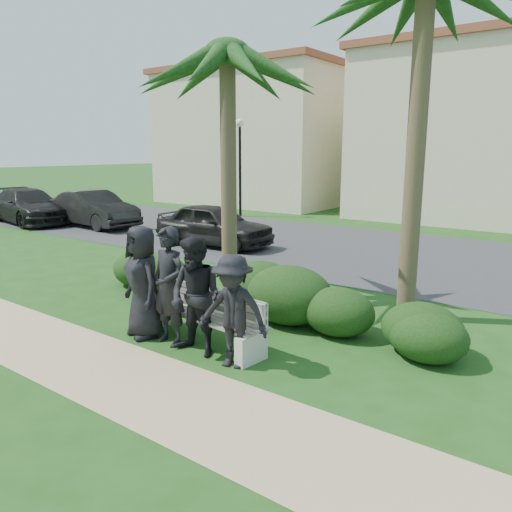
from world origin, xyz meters
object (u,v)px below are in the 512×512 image
object	(u,v)px
street_lamp	(240,150)
car_a	(214,225)
palm_left	(227,56)
man_b	(169,286)
park_bench	(201,320)
car_b	(94,209)
man_a	(143,282)
car_c	(29,206)
man_d	(233,312)
man_c	(196,297)

from	to	relation	value
street_lamp	car_a	distance (m)	7.49
palm_left	man_b	bearing A→B (deg)	-68.93
park_bench	car_a	xyz separation A→B (m)	(-5.19, 6.21, 0.29)
car_b	man_a	bearing A→B (deg)	-119.02
man_a	car_c	bearing A→B (deg)	174.83
park_bench	palm_left	distance (m)	5.17
man_a	man_d	size ratio (longest dim) A/B	1.14
car_c	street_lamp	bearing A→B (deg)	-30.70
man_a	car_a	xyz separation A→B (m)	(-4.25, 6.55, -0.24)
man_a	car_a	bearing A→B (deg)	140.70
car_b	car_c	bearing A→B (deg)	110.89
man_b	car_c	xyz separation A→B (m)	(-14.21, 5.73, -0.23)
man_b	car_c	bearing A→B (deg)	161.91
man_c	man_b	bearing A→B (deg)	175.20
park_bench	man_a	xyz separation A→B (m)	(-0.93, -0.33, 0.54)
street_lamp	man_b	xyz separation A→B (m)	(8.58, -12.60, -2.02)
street_lamp	man_d	size ratio (longest dim) A/B	2.69
street_lamp	man_c	xyz separation A→B (m)	(9.20, -12.65, -2.06)
park_bench	man_b	distance (m)	0.73
street_lamp	palm_left	world-z (taller)	palm_left
man_a	man_b	size ratio (longest dim) A/B	0.98
man_c	man_d	size ratio (longest dim) A/B	1.10
man_b	car_b	size ratio (longest dim) A/B	0.44
man_d	car_b	size ratio (longest dim) A/B	0.38
park_bench	car_a	distance (m)	8.10
park_bench	car_b	xyz separation A→B (m)	(-11.53, 6.38, 0.32)
man_b	car_a	size ratio (longest dim) A/B	0.47
park_bench	man_a	world-z (taller)	man_a
man_b	car_c	distance (m)	15.32
man_d	palm_left	bearing A→B (deg)	117.50
man_a	palm_left	size ratio (longest dim) A/B	0.32
car_c	man_a	bearing A→B (deg)	-104.25
man_b	palm_left	distance (m)	4.80
park_bench	car_a	size ratio (longest dim) A/B	0.62
man_a	man_b	world-z (taller)	man_b
street_lamp	park_bench	xyz separation A→B (m)	(8.94, -12.28, -2.57)
car_a	car_c	bearing A→B (deg)	91.30
car_a	car_c	xyz separation A→B (m)	(-9.38, -0.80, 0.03)
man_b	car_a	distance (m)	8.12
car_c	palm_left	bearing A→B (deg)	-94.25
man_d	palm_left	xyz separation A→B (m)	(-2.37, 2.79, 3.93)
car_b	car_c	distance (m)	3.18
man_c	man_d	xyz separation A→B (m)	(0.70, -0.01, -0.08)
street_lamp	park_bench	bearing A→B (deg)	-53.94
man_c	car_b	distance (m)	13.58
man_d	car_c	distance (m)	16.57
palm_left	car_c	distance (m)	14.08
park_bench	man_d	xyz separation A→B (m)	(0.95, -0.38, 0.43)
man_c	palm_left	distance (m)	5.03
car_b	car_c	world-z (taller)	car_b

